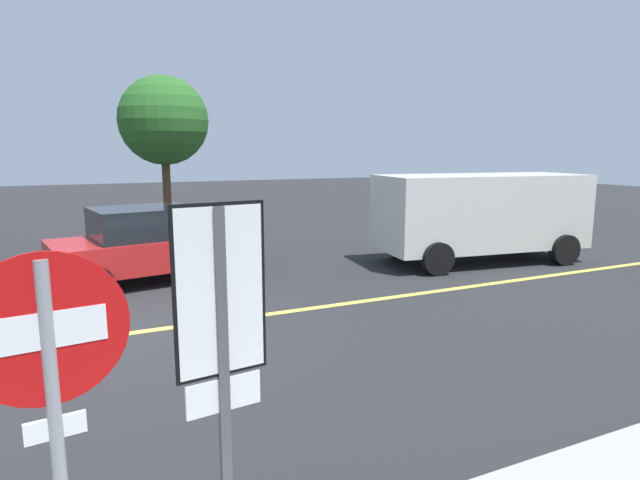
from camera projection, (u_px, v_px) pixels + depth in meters
ground_plane at (107, 337)px, 7.96m from camera, size 80.00×80.00×0.00m
lane_marking_centre at (291, 311)px, 9.20m from camera, size 28.00×0.16×0.01m
stop_sign at (53, 401)px, 2.54m from camera, size 0.76×0.12×2.34m
speed_limit_sign at (222, 336)px, 2.95m from camera, size 0.54×0.09×2.52m
white_van at (481, 212)px, 13.17m from camera, size 5.41×2.78×2.20m
car_red_near_curb at (150, 244)px, 11.30m from camera, size 4.33×2.63×1.60m
tree_centre_verge at (164, 121)px, 15.11m from camera, size 2.55×2.55×4.93m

